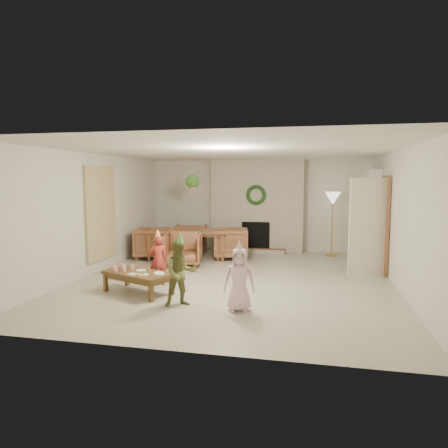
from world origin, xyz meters
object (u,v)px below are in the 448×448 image
(child_red, at_px, (158,260))
(dining_chair_far, at_px, (191,238))
(dining_chair_near, at_px, (183,249))
(dining_table, at_px, (187,245))
(child_pink, at_px, (239,279))
(dining_chair_left, at_px, (153,243))
(child_plaid, at_px, (180,273))
(dining_chair_right, at_px, (231,243))
(coffee_table_top, at_px, (138,273))

(child_red, bearing_deg, dining_chair_far, -110.25)
(dining_chair_near, bearing_deg, dining_table, 90.00)
(dining_chair_near, xyz_separation_m, child_pink, (1.82, -2.94, 0.10))
(child_pink, bearing_deg, dining_chair_left, 121.97)
(dining_chair_near, relative_size, child_red, 0.90)
(dining_chair_near, distance_m, dining_chair_left, 1.22)
(child_pink, bearing_deg, dining_table, 111.60)
(child_plaid, bearing_deg, dining_chair_near, 78.51)
(dining_chair_left, height_order, child_plaid, child_plaid)
(dining_chair_right, distance_m, child_plaid, 3.94)
(dining_chair_right, relative_size, child_pink, 0.87)
(dining_chair_near, distance_m, child_plaid, 3.02)
(dining_chair_far, height_order, dining_chair_left, same)
(dining_chair_far, xyz_separation_m, coffee_table_top, (0.26, -4.06, -0.04))
(dining_chair_far, height_order, dining_chair_right, same)
(dining_chair_near, height_order, dining_chair_far, same)
(dining_chair_right, height_order, child_pink, child_pink)
(dining_chair_right, bearing_deg, dining_chair_near, -51.34)
(dining_table, relative_size, dining_chair_right, 2.34)
(dining_chair_far, height_order, child_red, child_red)
(child_pink, bearing_deg, child_red, 139.88)
(coffee_table_top, distance_m, child_plaid, 1.09)
(dining_table, relative_size, child_plaid, 1.91)
(dining_chair_far, bearing_deg, child_plaid, 93.91)
(dining_table, height_order, dining_chair_far, dining_chair_far)
(coffee_table_top, height_order, child_red, child_red)
(child_pink, bearing_deg, dining_chair_far, 108.80)
(coffee_table_top, height_order, child_plaid, child_plaid)
(dining_table, distance_m, dining_chair_far, 0.87)
(dining_chair_left, relative_size, coffee_table_top, 0.69)
(dining_chair_near, relative_size, dining_chair_far, 1.00)
(dining_chair_left, height_order, coffee_table_top, dining_chair_left)
(child_red, xyz_separation_m, child_plaid, (0.80, -1.12, 0.05))
(dining_table, height_order, child_pink, child_pink)
(dining_chair_left, distance_m, child_red, 2.68)
(dining_chair_left, relative_size, child_plaid, 0.81)
(dining_chair_right, bearing_deg, child_red, -27.08)
(child_plaid, relative_size, child_pink, 1.07)
(dining_chair_right, xyz_separation_m, coffee_table_top, (-0.96, -3.41, -0.04))
(coffee_table_top, bearing_deg, dining_chair_right, 96.65)
(coffee_table_top, xyz_separation_m, child_plaid, (0.94, -0.52, 0.17))
(coffee_table_top, bearing_deg, child_red, 99.26)
(dining_chair_near, relative_size, dining_chair_right, 1.00)
(dining_chair_left, bearing_deg, child_plaid, -162.90)
(dining_chair_far, distance_m, dining_chair_right, 1.38)
(dining_chair_right, bearing_deg, dining_table, -90.00)
(dining_chair_near, bearing_deg, child_pink, -69.07)
(child_red, bearing_deg, child_pink, 118.98)
(dining_chair_far, xyz_separation_m, dining_chair_right, (1.22, -0.65, 0.00))
(dining_table, distance_m, child_pink, 4.28)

